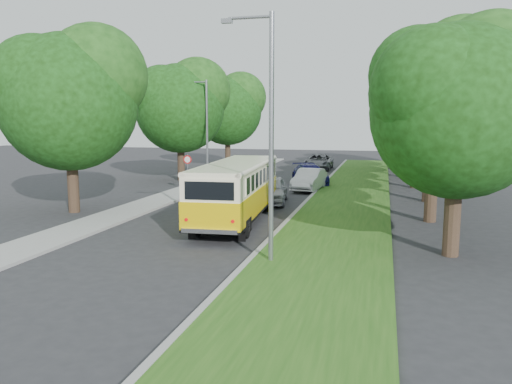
% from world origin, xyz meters
% --- Properties ---
extents(ground, '(120.00, 120.00, 0.00)m').
position_xyz_m(ground, '(0.00, 0.00, 0.00)').
color(ground, '#29292C').
rests_on(ground, ground).
extents(curb, '(0.20, 70.00, 0.15)m').
position_xyz_m(curb, '(3.60, 5.00, 0.07)').
color(curb, gray).
rests_on(curb, ground).
extents(grass_verge, '(4.50, 70.00, 0.13)m').
position_xyz_m(grass_verge, '(5.95, 5.00, 0.07)').
color(grass_verge, '#265416').
rests_on(grass_verge, ground).
extents(sidewalk, '(2.20, 70.00, 0.12)m').
position_xyz_m(sidewalk, '(-4.80, 5.00, 0.06)').
color(sidewalk, gray).
rests_on(sidewalk, ground).
extents(treeline, '(24.27, 41.91, 9.46)m').
position_xyz_m(treeline, '(3.15, 17.99, 5.93)').
color(treeline, '#332319').
rests_on(treeline, ground).
extents(lamppost_near, '(1.71, 0.16, 8.00)m').
position_xyz_m(lamppost_near, '(4.21, -2.50, 4.37)').
color(lamppost_near, gray).
rests_on(lamppost_near, ground).
extents(lamppost_far, '(1.71, 0.16, 7.50)m').
position_xyz_m(lamppost_far, '(-4.70, 16.00, 4.12)').
color(lamppost_far, gray).
rests_on(lamppost_far, ground).
extents(warning_sign, '(0.56, 0.10, 2.50)m').
position_xyz_m(warning_sign, '(-4.50, 11.98, 1.71)').
color(warning_sign, gray).
rests_on(warning_sign, ground).
extents(vintage_bus, '(3.11, 9.64, 2.82)m').
position_xyz_m(vintage_bus, '(1.27, 3.75, 1.41)').
color(vintage_bus, yellow).
rests_on(vintage_bus, ground).
extents(car_silver, '(2.39, 4.68, 1.52)m').
position_xyz_m(car_silver, '(1.60, 9.36, 0.76)').
color(car_silver, '#ACADB1').
rests_on(car_silver, ground).
extents(car_white, '(1.96, 4.52, 1.45)m').
position_xyz_m(car_white, '(3.00, 14.97, 0.72)').
color(car_white, silver).
rests_on(car_white, ground).
extents(car_blue, '(3.65, 5.32, 1.43)m').
position_xyz_m(car_blue, '(2.55, 18.31, 0.71)').
color(car_blue, navy).
rests_on(car_blue, ground).
extents(car_grey, '(2.44, 5.25, 1.46)m').
position_xyz_m(car_grey, '(1.80, 29.05, 0.73)').
color(car_grey, slate).
rests_on(car_grey, ground).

